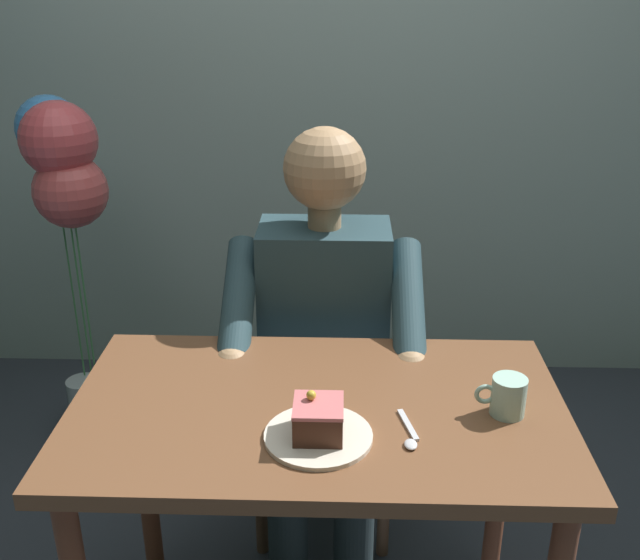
{
  "coord_description": "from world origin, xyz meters",
  "views": [
    {
      "loc": [
        -0.05,
        1.35,
        1.62
      ],
      "look_at": [
        -0.0,
        -0.1,
        1.0
      ],
      "focal_mm": 41.04,
      "sensor_mm": 36.0,
      "label": 1
    }
  ],
  "objects_px": {
    "seated_person": "(323,346)",
    "cake_slice": "(318,419)",
    "chair": "(325,367)",
    "dining_table": "(318,444)",
    "balloon_display": "(63,178)",
    "dessert_spoon": "(409,435)",
    "coffee_cup": "(508,395)"
  },
  "relations": [
    {
      "from": "cake_slice",
      "to": "coffee_cup",
      "type": "relative_size",
      "value": 0.95
    },
    {
      "from": "cake_slice",
      "to": "dessert_spoon",
      "type": "distance_m",
      "value": 0.19
    },
    {
      "from": "balloon_display",
      "to": "dining_table",
      "type": "bearing_deg",
      "value": 132.4
    },
    {
      "from": "chair",
      "to": "cake_slice",
      "type": "height_order",
      "value": "chair"
    },
    {
      "from": "dining_table",
      "to": "balloon_display",
      "type": "relative_size",
      "value": 0.86
    },
    {
      "from": "coffee_cup",
      "to": "balloon_display",
      "type": "height_order",
      "value": "balloon_display"
    },
    {
      "from": "chair",
      "to": "seated_person",
      "type": "distance_m",
      "value": 0.24
    },
    {
      "from": "cake_slice",
      "to": "balloon_display",
      "type": "bearing_deg",
      "value": -50.87
    },
    {
      "from": "cake_slice",
      "to": "coffee_cup",
      "type": "distance_m",
      "value": 0.41
    },
    {
      "from": "seated_person",
      "to": "cake_slice",
      "type": "xyz_separation_m",
      "value": [
        -0.01,
        0.57,
        0.14
      ]
    },
    {
      "from": "coffee_cup",
      "to": "balloon_display",
      "type": "relative_size",
      "value": 0.09
    },
    {
      "from": "seated_person",
      "to": "balloon_display",
      "type": "relative_size",
      "value": 1.0
    },
    {
      "from": "seated_person",
      "to": "dessert_spoon",
      "type": "xyz_separation_m",
      "value": [
        -0.19,
        0.56,
        0.1
      ]
    },
    {
      "from": "dining_table",
      "to": "chair",
      "type": "height_order",
      "value": "chair"
    },
    {
      "from": "chair",
      "to": "cake_slice",
      "type": "distance_m",
      "value": 0.8
    },
    {
      "from": "coffee_cup",
      "to": "balloon_display",
      "type": "bearing_deg",
      "value": -37.49
    },
    {
      "from": "seated_person",
      "to": "cake_slice",
      "type": "height_order",
      "value": "seated_person"
    },
    {
      "from": "dining_table",
      "to": "coffee_cup",
      "type": "height_order",
      "value": "coffee_cup"
    },
    {
      "from": "cake_slice",
      "to": "balloon_display",
      "type": "distance_m",
      "value": 1.39
    },
    {
      "from": "chair",
      "to": "seated_person",
      "type": "bearing_deg",
      "value": 90.0
    },
    {
      "from": "dessert_spoon",
      "to": "balloon_display",
      "type": "height_order",
      "value": "balloon_display"
    },
    {
      "from": "dining_table",
      "to": "seated_person",
      "type": "distance_m",
      "value": 0.45
    },
    {
      "from": "dessert_spoon",
      "to": "balloon_display",
      "type": "bearing_deg",
      "value": -45.19
    },
    {
      "from": "dining_table",
      "to": "coffee_cup",
      "type": "relative_size",
      "value": 9.91
    },
    {
      "from": "dining_table",
      "to": "cake_slice",
      "type": "height_order",
      "value": "cake_slice"
    },
    {
      "from": "chair",
      "to": "balloon_display",
      "type": "xyz_separation_m",
      "value": [
        0.87,
        -0.33,
        0.5
      ]
    },
    {
      "from": "dining_table",
      "to": "chair",
      "type": "relative_size",
      "value": 1.2
    },
    {
      "from": "coffee_cup",
      "to": "seated_person",
      "type": "bearing_deg",
      "value": -49.74
    },
    {
      "from": "chair",
      "to": "balloon_display",
      "type": "bearing_deg",
      "value": -20.81
    },
    {
      "from": "seated_person",
      "to": "dining_table",
      "type": "bearing_deg",
      "value": 90.0
    },
    {
      "from": "chair",
      "to": "coffee_cup",
      "type": "bearing_deg",
      "value": 121.88
    },
    {
      "from": "chair",
      "to": "balloon_display",
      "type": "relative_size",
      "value": 0.71
    }
  ]
}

